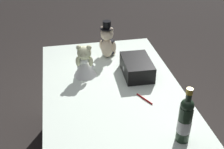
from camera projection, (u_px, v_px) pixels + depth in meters
reception_table at (112, 130)px, 2.24m from camera, size 1.44×0.92×0.78m
teddy_bear_groom at (107, 42)px, 2.35m from camera, size 0.14×0.13×0.30m
teddy_bear_bride at (85, 61)px, 2.13m from camera, size 0.22×0.17×0.24m
champagne_bottle at (185, 120)px, 1.53m from camera, size 0.07×0.07×0.33m
signing_pen at (145, 99)px, 1.91m from camera, size 0.13×0.08×0.01m
gift_case_black at (137, 67)px, 2.15m from camera, size 0.31×0.20×0.12m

